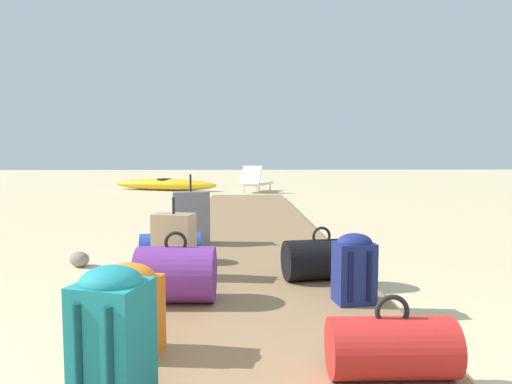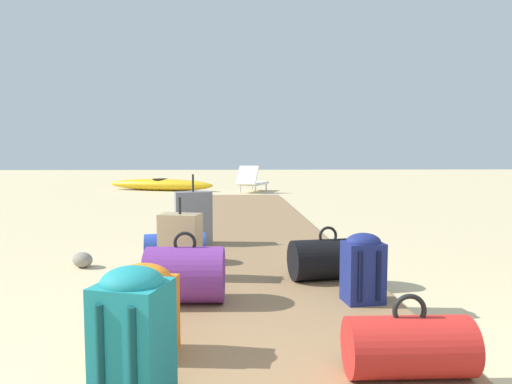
{
  "view_description": "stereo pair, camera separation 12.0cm",
  "coord_description": "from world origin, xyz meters",
  "views": [
    {
      "loc": [
        -0.15,
        -1.16,
        1.13
      ],
      "look_at": [
        0.08,
        5.98,
        0.55
      ],
      "focal_mm": 31.77,
      "sensor_mm": 36.0,
      "label": 1
    },
    {
      "loc": [
        -0.27,
        -1.15,
        1.13
      ],
      "look_at": [
        0.08,
        5.98,
        0.55
      ],
      "focal_mm": 31.77,
      "sensor_mm": 36.0,
      "label": 2
    }
  ],
  "objects": [
    {
      "name": "suitcase_tan",
      "position": [
        -0.73,
        2.68,
        0.36
      ],
      "size": [
        0.38,
        0.29,
        0.7
      ],
      "color": "tan",
      "rests_on": "boardwalk"
    },
    {
      "name": "duffel_bag_red",
      "position": [
        0.55,
        0.89,
        0.23
      ],
      "size": [
        0.59,
        0.3,
        0.4
      ],
      "color": "red",
      "rests_on": "boardwalk"
    },
    {
      "name": "kayak",
      "position": [
        -2.64,
        13.51,
        0.19
      ],
      "size": [
        3.66,
        1.87,
        0.38
      ],
      "color": "gold",
      "rests_on": "ground"
    },
    {
      "name": "backpack_navy",
      "position": [
        0.65,
        1.98,
        0.34
      ],
      "size": [
        0.29,
        0.26,
        0.5
      ],
      "color": "navy",
      "rests_on": "boardwalk"
    },
    {
      "name": "lounge_chair",
      "position": [
        0.29,
        12.74,
        0.33
      ],
      "size": [
        1.09,
        1.62,
        0.82
      ],
      "color": "white",
      "rests_on": "ground"
    },
    {
      "name": "boardwalk",
      "position": [
        0.0,
        5.44,
        0.04
      ],
      "size": [
        1.84,
        10.88,
        0.08
      ],
      "primitive_type": "cube",
      "color": "olive",
      "rests_on": "ground"
    },
    {
      "name": "backpack_teal",
      "position": [
        -0.69,
        0.69,
        0.39
      ],
      "size": [
        0.34,
        0.33,
        0.59
      ],
      "color": "#197A7F",
      "rests_on": "boardwalk"
    },
    {
      "name": "suitcase_grey",
      "position": [
        -0.75,
        4.19,
        0.39
      ],
      "size": [
        0.46,
        0.29,
        0.83
      ],
      "color": "slate",
      "rests_on": "boardwalk"
    },
    {
      "name": "backpack_orange",
      "position": [
        -0.74,
        1.19,
        0.34
      ],
      "size": [
        0.35,
        0.3,
        0.49
      ],
      "color": "orange",
      "rests_on": "boardwalk"
    },
    {
      "name": "duffel_bag_purple",
      "position": [
        -0.62,
        2.04,
        0.28
      ],
      "size": [
        0.56,
        0.42,
        0.51
      ],
      "color": "#6B2D84",
      "rests_on": "boardwalk"
    },
    {
      "name": "rock_left_near",
      "position": [
        -1.8,
        3.42,
        0.08
      ],
      "size": [
        0.29,
        0.28,
        0.15
      ],
      "primitive_type": "ellipsoid",
      "rotation": [
        0.0,
        0.0,
        2.45
      ],
      "color": "gray",
      "rests_on": "ground"
    },
    {
      "name": "ground_plane",
      "position": [
        0.0,
        4.35,
        0.0
      ],
      "size": [
        60.0,
        60.0,
        0.0
      ],
      "primitive_type": "plane",
      "color": "#CCB789"
    },
    {
      "name": "duffel_bag_black",
      "position": [
        0.52,
        2.59,
        0.25
      ],
      "size": [
        0.67,
        0.44,
        0.45
      ],
      "color": "black",
      "rests_on": "boardwalk"
    },
    {
      "name": "duffel_bag_blue",
      "position": [
        -0.84,
        3.21,
        0.23
      ],
      "size": [
        0.61,
        0.37,
        0.41
      ],
      "color": "#2847B7",
      "rests_on": "boardwalk"
    }
  ]
}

